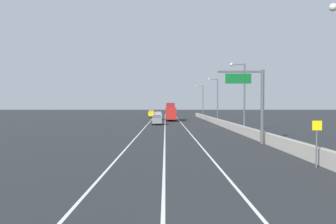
{
  "coord_description": "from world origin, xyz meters",
  "views": [
    {
      "loc": [
        -1.91,
        -6.61,
        4.04
      ],
      "look_at": [
        -1.44,
        51.87,
        2.59
      ],
      "focal_mm": 34.09,
      "sensor_mm": 36.0,
      "label": 1
    }
  ],
  "objects": [
    {
      "name": "ground_plane",
      "position": [
        0.0,
        64.0,
        0.0
      ],
      "size": [
        320.0,
        320.0,
        0.0
      ],
      "primitive_type": "plane",
      "color": "#26282B"
    },
    {
      "name": "lane_stripe_left",
      "position": [
        -5.5,
        55.0,
        0.0
      ],
      "size": [
        0.16,
        130.0,
        0.0
      ],
      "primitive_type": "cube",
      "color": "silver",
      "rests_on": "ground_plane"
    },
    {
      "name": "lane_stripe_center",
      "position": [
        -2.0,
        55.0,
        0.0
      ],
      "size": [
        0.16,
        130.0,
        0.0
      ],
      "primitive_type": "cube",
      "color": "silver",
      "rests_on": "ground_plane"
    },
    {
      "name": "lane_stripe_right",
      "position": [
        1.5,
        55.0,
        0.0
      ],
      "size": [
        0.16,
        130.0,
        0.0
      ],
      "primitive_type": "cube",
      "color": "silver",
      "rests_on": "ground_plane"
    },
    {
      "name": "jersey_barrier_right",
      "position": [
        8.47,
        40.0,
        0.55
      ],
      "size": [
        0.6,
        120.0,
        1.1
      ],
      "primitive_type": "cube",
      "color": "#9E998E",
      "rests_on": "ground_plane"
    },
    {
      "name": "overhead_sign_gantry",
      "position": [
        7.13,
        25.42,
        4.73
      ],
      "size": [
        4.68,
        0.36,
        7.5
      ],
      "color": "#47474C",
      "rests_on": "ground_plane"
    },
    {
      "name": "speed_advisory_sign",
      "position": [
        7.57,
        13.21,
        1.76
      ],
      "size": [
        0.6,
        0.11,
        3.0
      ],
      "color": "#4C4C51",
      "rests_on": "ground_plane"
    },
    {
      "name": "lamp_post_right_second",
      "position": [
        8.67,
        37.05,
        5.58
      ],
      "size": [
        2.14,
        0.44,
        9.68
      ],
      "color": "#4C4C51",
      "rests_on": "ground_plane"
    },
    {
      "name": "lamp_post_right_third",
      "position": [
        9.19,
        62.81,
        5.58
      ],
      "size": [
        2.14,
        0.44,
        9.68
      ],
      "color": "#4C4C51",
      "rests_on": "ground_plane"
    },
    {
      "name": "lamp_post_right_fourth",
      "position": [
        9.04,
        88.58,
        5.58
      ],
      "size": [
        2.14,
        0.44,
        9.68
      ],
      "color": "#4C4C51",
      "rests_on": "ground_plane"
    },
    {
      "name": "car_gray_0",
      "position": [
        -3.56,
        55.8,
        0.98
      ],
      "size": [
        2.01,
        4.14,
        1.97
      ],
      "color": "slate",
      "rests_on": "ground_plane"
    },
    {
      "name": "car_yellow_1",
      "position": [
        -6.29,
        92.69,
        1.06
      ],
      "size": [
        1.91,
        4.7,
        2.14
      ],
      "color": "gold",
      "rests_on": "ground_plane"
    },
    {
      "name": "car_silver_2",
      "position": [
        -3.77,
        74.88,
        1.06
      ],
      "size": [
        1.97,
        4.27,
        2.13
      ],
      "color": "#B7B7BC",
      "rests_on": "ground_plane"
    },
    {
      "name": "car_blue_3",
      "position": [
        -0.66,
        81.46,
        0.93
      ],
      "size": [
        2.05,
        4.69,
        1.86
      ],
      "color": "#1E389E",
      "rests_on": "ground_plane"
    },
    {
      "name": "box_truck",
      "position": [
        -0.65,
        70.8,
        1.99
      ],
      "size": [
        2.55,
        9.37,
        4.34
      ],
      "color": "#A51E19",
      "rests_on": "ground_plane"
    }
  ]
}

